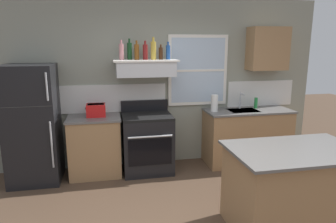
{
  "coord_description": "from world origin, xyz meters",
  "views": [
    {
      "loc": [
        -0.83,
        -2.7,
        1.99
      ],
      "look_at": [
        -0.05,
        1.2,
        1.1
      ],
      "focal_mm": 32.78,
      "sensor_mm": 36.0,
      "label": 1
    }
  ],
  "objects_px": {
    "stove_range": "(147,142)",
    "toaster": "(96,110)",
    "bottle_champagne_gold_foil": "(153,50)",
    "bottle_blue_liqueur": "(168,52)",
    "paper_towel_roll": "(214,103)",
    "kitchen_island": "(293,189)",
    "bottle_dark_green_wine": "(130,51)",
    "dish_soap_bottle": "(256,103)",
    "refrigerator": "(33,124)",
    "bottle_rose_pink": "(121,52)",
    "bottle_amber_wine": "(137,52)",
    "bottle_red_label_wine": "(145,52)",
    "bottle_brown_stout": "(161,53)"
  },
  "relations": [
    {
      "from": "stove_range",
      "to": "bottle_blue_liqueur",
      "type": "distance_m",
      "value": 1.44
    },
    {
      "from": "bottle_dark_green_wine",
      "to": "dish_soap_bottle",
      "type": "bearing_deg",
      "value": -0.5
    },
    {
      "from": "bottle_red_label_wine",
      "to": "toaster",
      "type": "bearing_deg",
      "value": -174.74
    },
    {
      "from": "paper_towel_roll",
      "to": "bottle_champagne_gold_foil",
      "type": "bearing_deg",
      "value": 178.57
    },
    {
      "from": "bottle_red_label_wine",
      "to": "kitchen_island",
      "type": "bearing_deg",
      "value": -56.15
    },
    {
      "from": "toaster",
      "to": "kitchen_island",
      "type": "height_order",
      "value": "toaster"
    },
    {
      "from": "toaster",
      "to": "stove_range",
      "type": "xyz_separation_m",
      "value": [
        0.76,
        -0.05,
        -0.54
      ]
    },
    {
      "from": "bottle_dark_green_wine",
      "to": "bottle_blue_liqueur",
      "type": "height_order",
      "value": "bottle_dark_green_wine"
    },
    {
      "from": "bottle_brown_stout",
      "to": "bottle_red_label_wine",
      "type": "bearing_deg",
      "value": 169.27
    },
    {
      "from": "refrigerator",
      "to": "bottle_champagne_gold_foil",
      "type": "relative_size",
      "value": 5.1
    },
    {
      "from": "paper_towel_roll",
      "to": "kitchen_island",
      "type": "relative_size",
      "value": 0.19
    },
    {
      "from": "bottle_brown_stout",
      "to": "bottle_blue_liqueur",
      "type": "distance_m",
      "value": 0.12
    },
    {
      "from": "bottle_red_label_wine",
      "to": "bottle_rose_pink",
      "type": "bearing_deg",
      "value": -178.28
    },
    {
      "from": "stove_range",
      "to": "bottle_dark_green_wine",
      "type": "relative_size",
      "value": 3.49
    },
    {
      "from": "stove_range",
      "to": "kitchen_island",
      "type": "xyz_separation_m",
      "value": [
        1.33,
        -1.86,
        -0.01
      ]
    },
    {
      "from": "bottle_rose_pink",
      "to": "bottle_brown_stout",
      "type": "relative_size",
      "value": 1.29
    },
    {
      "from": "paper_towel_roll",
      "to": "kitchen_island",
      "type": "xyz_separation_m",
      "value": [
        0.23,
        -1.89,
        -0.59
      ]
    },
    {
      "from": "stove_range",
      "to": "bottle_rose_pink",
      "type": "distance_m",
      "value": 1.45
    },
    {
      "from": "stove_range",
      "to": "toaster",
      "type": "bearing_deg",
      "value": 176.02
    },
    {
      "from": "paper_towel_roll",
      "to": "toaster",
      "type": "bearing_deg",
      "value": 179.52
    },
    {
      "from": "paper_towel_roll",
      "to": "kitchen_island",
      "type": "distance_m",
      "value": 2.0
    },
    {
      "from": "bottle_champagne_gold_foil",
      "to": "kitchen_island",
      "type": "height_order",
      "value": "bottle_champagne_gold_foil"
    },
    {
      "from": "bottle_champagne_gold_foil",
      "to": "dish_soap_bottle",
      "type": "xyz_separation_m",
      "value": [
        1.76,
        0.08,
        -0.89
      ]
    },
    {
      "from": "toaster",
      "to": "dish_soap_bottle",
      "type": "distance_m",
      "value": 2.64
    },
    {
      "from": "kitchen_island",
      "to": "bottle_red_label_wine",
      "type": "bearing_deg",
      "value": 123.85
    },
    {
      "from": "refrigerator",
      "to": "bottle_rose_pink",
      "type": "relative_size",
      "value": 5.83
    },
    {
      "from": "toaster",
      "to": "paper_towel_roll",
      "type": "relative_size",
      "value": 1.1
    },
    {
      "from": "stove_range",
      "to": "bottle_brown_stout",
      "type": "bearing_deg",
      "value": 18.56
    },
    {
      "from": "bottle_rose_pink",
      "to": "bottle_red_label_wine",
      "type": "relative_size",
      "value": 1.04
    },
    {
      "from": "stove_range",
      "to": "bottle_amber_wine",
      "type": "distance_m",
      "value": 1.41
    },
    {
      "from": "bottle_red_label_wine",
      "to": "dish_soap_bottle",
      "type": "relative_size",
      "value": 1.56
    },
    {
      "from": "toaster",
      "to": "paper_towel_roll",
      "type": "height_order",
      "value": "paper_towel_roll"
    },
    {
      "from": "toaster",
      "to": "bottle_brown_stout",
      "type": "bearing_deg",
      "value": 1.54
    },
    {
      "from": "paper_towel_roll",
      "to": "stove_range",
      "type": "bearing_deg",
      "value": -178.06
    },
    {
      "from": "toaster",
      "to": "bottle_rose_pink",
      "type": "height_order",
      "value": "bottle_rose_pink"
    },
    {
      "from": "bottle_dark_green_wine",
      "to": "kitchen_island",
      "type": "height_order",
      "value": "bottle_dark_green_wine"
    },
    {
      "from": "bottle_amber_wine",
      "to": "kitchen_island",
      "type": "distance_m",
      "value": 2.83
    },
    {
      "from": "bottle_dark_green_wine",
      "to": "bottle_brown_stout",
      "type": "xyz_separation_m",
      "value": [
        0.46,
        -0.08,
        -0.04
      ]
    },
    {
      "from": "refrigerator",
      "to": "bottle_blue_liqueur",
      "type": "relative_size",
      "value": 6.4
    },
    {
      "from": "refrigerator",
      "to": "bottle_amber_wine",
      "type": "xyz_separation_m",
      "value": [
        1.53,
        0.14,
        1.01
      ]
    },
    {
      "from": "bottle_blue_liqueur",
      "to": "dish_soap_bottle",
      "type": "distance_m",
      "value": 1.75
    },
    {
      "from": "bottle_brown_stout",
      "to": "paper_towel_roll",
      "type": "bearing_deg",
      "value": -2.8
    },
    {
      "from": "stove_range",
      "to": "bottle_blue_liqueur",
      "type": "relative_size",
      "value": 4.1
    },
    {
      "from": "stove_range",
      "to": "bottle_blue_liqueur",
      "type": "xyz_separation_m",
      "value": [
        0.35,
        0.1,
        1.39
      ]
    },
    {
      "from": "bottle_champagne_gold_foil",
      "to": "kitchen_island",
      "type": "xyz_separation_m",
      "value": [
        1.21,
        -1.92,
        -1.43
      ]
    },
    {
      "from": "bottle_champagne_gold_foil",
      "to": "bottle_blue_liqueur",
      "type": "height_order",
      "value": "bottle_champagne_gold_foil"
    },
    {
      "from": "bottle_blue_liqueur",
      "to": "bottle_red_label_wine",
      "type": "bearing_deg",
      "value": 175.33
    },
    {
      "from": "bottle_dark_green_wine",
      "to": "paper_towel_roll",
      "type": "distance_m",
      "value": 1.57
    },
    {
      "from": "bottle_rose_pink",
      "to": "paper_towel_roll",
      "type": "relative_size",
      "value": 1.08
    },
    {
      "from": "bottle_blue_liqueur",
      "to": "dish_soap_bottle",
      "type": "bearing_deg",
      "value": 1.58
    }
  ]
}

